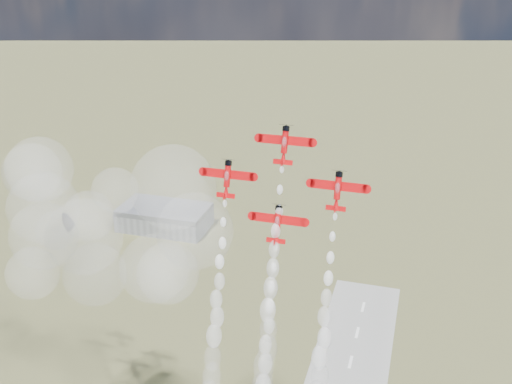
{
  "coord_description": "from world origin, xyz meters",
  "views": [
    {
      "loc": [
        18.2,
        -103.6,
        152.51
      ],
      "look_at": [
        -18.11,
        19.84,
        98.63
      ],
      "focal_mm": 42.0,
      "sensor_mm": 36.0,
      "label": 1
    }
  ],
  "objects_px": {
    "plane_left": "(227,178)",
    "plane_right": "(338,190)",
    "plane_slot": "(278,223)",
    "hangar": "(165,217)",
    "plane_lead": "(285,144)"
  },
  "relations": [
    {
      "from": "hangar",
      "to": "plane_slot",
      "type": "relative_size",
      "value": 3.96
    },
    {
      "from": "plane_lead",
      "to": "plane_left",
      "type": "distance_m",
      "value": 15.89
    },
    {
      "from": "plane_lead",
      "to": "plane_right",
      "type": "xyz_separation_m",
      "value": [
        13.02,
        -2.74,
        -8.69
      ]
    },
    {
      "from": "hangar",
      "to": "plane_slot",
      "type": "distance_m",
      "value": 213.62
    },
    {
      "from": "hangar",
      "to": "plane_lead",
      "type": "height_order",
      "value": "plane_lead"
    },
    {
      "from": "hangar",
      "to": "plane_left",
      "type": "xyz_separation_m",
      "value": [
        94.87,
        -160.24,
        94.9
      ]
    },
    {
      "from": "hangar",
      "to": "plane_lead",
      "type": "bearing_deg",
      "value": -55.59
    },
    {
      "from": "plane_right",
      "to": "plane_slot",
      "type": "bearing_deg",
      "value": -168.11
    },
    {
      "from": "plane_left",
      "to": "plane_right",
      "type": "relative_size",
      "value": 1.0
    },
    {
      "from": "plane_lead",
      "to": "plane_left",
      "type": "xyz_separation_m",
      "value": [
        -13.02,
        -2.74,
        -8.69
      ]
    },
    {
      "from": "hangar",
      "to": "plane_lead",
      "type": "relative_size",
      "value": 3.96
    },
    {
      "from": "plane_lead",
      "to": "plane_right",
      "type": "relative_size",
      "value": 1.0
    },
    {
      "from": "plane_left",
      "to": "plane_slot",
      "type": "relative_size",
      "value": 1.0
    },
    {
      "from": "plane_right",
      "to": "plane_slot",
      "type": "height_order",
      "value": "plane_right"
    },
    {
      "from": "plane_slot",
      "to": "hangar",
      "type": "bearing_deg",
      "value": 123.5
    }
  ]
}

